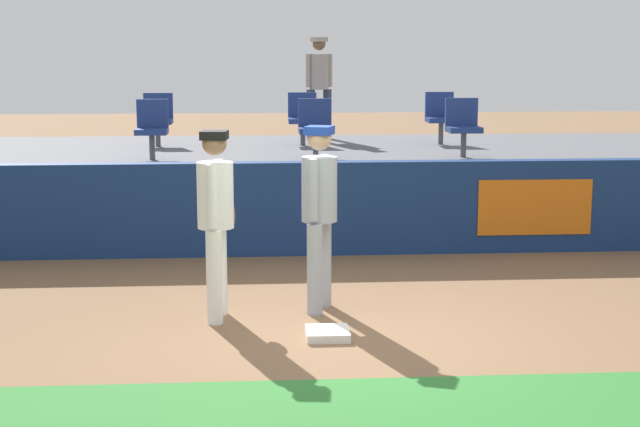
{
  "coord_description": "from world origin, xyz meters",
  "views": [
    {
      "loc": [
        -0.83,
        -8.44,
        2.69
      ],
      "look_at": [
        -0.16,
        1.13,
        1.0
      ],
      "focal_mm": 53.9,
      "sensor_mm": 36.0,
      "label": 1
    }
  ],
  "objects_px": {
    "seat_back_right": "(440,115)",
    "seat_front_center": "(315,125)",
    "player_runner_visitor": "(319,205)",
    "first_base": "(328,334)",
    "seat_front_left": "(152,126)",
    "player_fielder_home": "(216,211)",
    "spectator_hooded": "(319,80)",
    "seat_back_center": "(303,116)",
    "seat_front_right": "(463,124)",
    "seat_back_left": "(158,116)"
  },
  "relations": [
    {
      "from": "first_base",
      "to": "player_runner_visitor",
      "type": "distance_m",
      "value": 1.43
    },
    {
      "from": "seat_front_right",
      "to": "seat_back_left",
      "type": "relative_size",
      "value": 1.0
    },
    {
      "from": "first_base",
      "to": "seat_back_left",
      "type": "height_order",
      "value": "seat_back_left"
    },
    {
      "from": "seat_back_center",
      "to": "seat_back_right",
      "type": "bearing_deg",
      "value": 0.0
    },
    {
      "from": "player_fielder_home",
      "to": "spectator_hooded",
      "type": "bearing_deg",
      "value": 174.36
    },
    {
      "from": "seat_back_left",
      "to": "spectator_hooded",
      "type": "height_order",
      "value": "spectator_hooded"
    },
    {
      "from": "seat_front_center",
      "to": "seat_back_right",
      "type": "bearing_deg",
      "value": 39.86
    },
    {
      "from": "first_base",
      "to": "spectator_hooded",
      "type": "relative_size",
      "value": 0.23
    },
    {
      "from": "seat_back_left",
      "to": "seat_front_right",
      "type": "bearing_deg",
      "value": -21.69
    },
    {
      "from": "player_runner_visitor",
      "to": "seat_back_right",
      "type": "xyz_separation_m",
      "value": [
        2.38,
        5.91,
        0.47
      ]
    },
    {
      "from": "seat_back_right",
      "to": "spectator_hooded",
      "type": "relative_size",
      "value": 0.49
    },
    {
      "from": "seat_back_right",
      "to": "seat_front_left",
      "type": "distance_m",
      "value": 4.81
    },
    {
      "from": "player_fielder_home",
      "to": "seat_front_right",
      "type": "distance_m",
      "value": 5.53
    },
    {
      "from": "seat_front_right",
      "to": "spectator_hooded",
      "type": "bearing_deg",
      "value": 124.06
    },
    {
      "from": "seat_front_right",
      "to": "seat_back_center",
      "type": "xyz_separation_m",
      "value": [
        -2.22,
        1.8,
        -0.0
      ]
    },
    {
      "from": "first_base",
      "to": "seat_back_left",
      "type": "distance_m",
      "value": 7.36
    },
    {
      "from": "seat_back_right",
      "to": "seat_front_center",
      "type": "distance_m",
      "value": 2.81
    },
    {
      "from": "seat_front_right",
      "to": "seat_back_center",
      "type": "height_order",
      "value": "same"
    },
    {
      "from": "seat_front_left",
      "to": "seat_back_right",
      "type": "bearing_deg",
      "value": 21.98
    },
    {
      "from": "player_fielder_home",
      "to": "seat_front_right",
      "type": "xyz_separation_m",
      "value": [
        3.39,
        4.35,
        0.48
      ]
    },
    {
      "from": "first_base",
      "to": "seat_front_center",
      "type": "height_order",
      "value": "seat_front_center"
    },
    {
      "from": "player_fielder_home",
      "to": "seat_front_center",
      "type": "relative_size",
      "value": 2.23
    },
    {
      "from": "first_base",
      "to": "seat_back_left",
      "type": "xyz_separation_m",
      "value": [
        -2.18,
        6.87,
        1.52
      ]
    },
    {
      "from": "seat_back_right",
      "to": "seat_front_center",
      "type": "bearing_deg",
      "value": -140.14
    },
    {
      "from": "player_runner_visitor",
      "to": "seat_front_right",
      "type": "relative_size",
      "value": 2.25
    },
    {
      "from": "seat_back_right",
      "to": "seat_back_left",
      "type": "distance_m",
      "value": 4.55
    },
    {
      "from": "seat_front_right",
      "to": "spectator_hooded",
      "type": "height_order",
      "value": "spectator_hooded"
    },
    {
      "from": "seat_front_left",
      "to": "seat_back_center",
      "type": "bearing_deg",
      "value": 39.08
    },
    {
      "from": "seat_front_right",
      "to": "spectator_hooded",
      "type": "distance_m",
      "value": 3.4
    },
    {
      "from": "seat_front_right",
      "to": "seat_front_left",
      "type": "height_order",
      "value": "same"
    },
    {
      "from": "seat_front_right",
      "to": "seat_back_center",
      "type": "bearing_deg",
      "value": 140.94
    },
    {
      "from": "player_runner_visitor",
      "to": "seat_back_center",
      "type": "height_order",
      "value": "seat_back_center"
    },
    {
      "from": "seat_back_left",
      "to": "seat_front_center",
      "type": "distance_m",
      "value": 3.0
    },
    {
      "from": "seat_back_left",
      "to": "seat_front_center",
      "type": "xyz_separation_m",
      "value": [
        2.39,
        -1.8,
        0.0
      ]
    },
    {
      "from": "first_base",
      "to": "seat_back_center",
      "type": "relative_size",
      "value": 0.48
    },
    {
      "from": "seat_back_center",
      "to": "seat_front_center",
      "type": "height_order",
      "value": "same"
    },
    {
      "from": "seat_back_right",
      "to": "seat_front_left",
      "type": "height_order",
      "value": "same"
    },
    {
      "from": "seat_back_center",
      "to": "seat_back_right",
      "type": "height_order",
      "value": "same"
    },
    {
      "from": "player_fielder_home",
      "to": "seat_back_center",
      "type": "xyz_separation_m",
      "value": [
        1.17,
        6.15,
        0.48
      ]
    },
    {
      "from": "player_fielder_home",
      "to": "seat_front_center",
      "type": "height_order",
      "value": "seat_front_center"
    },
    {
      "from": "first_base",
      "to": "seat_front_left",
      "type": "height_order",
      "value": "seat_front_left"
    },
    {
      "from": "first_base",
      "to": "seat_front_right",
      "type": "xyz_separation_m",
      "value": [
        2.35,
        5.07,
        1.52
      ]
    },
    {
      "from": "seat_front_left",
      "to": "spectator_hooded",
      "type": "distance_m",
      "value": 3.81
    },
    {
      "from": "player_fielder_home",
      "to": "seat_front_right",
      "type": "height_order",
      "value": "seat_front_right"
    },
    {
      "from": "seat_back_center",
      "to": "seat_front_center",
      "type": "bearing_deg",
      "value": -87.23
    },
    {
      "from": "player_runner_visitor",
      "to": "seat_front_center",
      "type": "relative_size",
      "value": 2.25
    },
    {
      "from": "seat_back_right",
      "to": "seat_back_left",
      "type": "relative_size",
      "value": 1.0
    },
    {
      "from": "player_runner_visitor",
      "to": "seat_back_right",
      "type": "height_order",
      "value": "seat_back_right"
    },
    {
      "from": "seat_front_left",
      "to": "seat_front_center",
      "type": "distance_m",
      "value": 2.3
    },
    {
      "from": "first_base",
      "to": "seat_front_right",
      "type": "relative_size",
      "value": 0.48
    }
  ]
}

